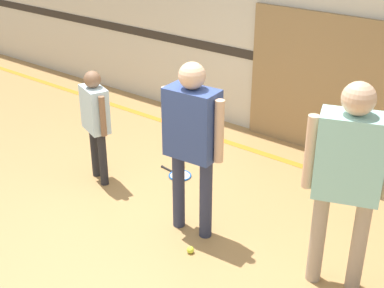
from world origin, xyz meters
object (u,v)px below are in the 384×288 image
at_px(racket_spare_on_floor, 179,175).
at_px(tennis_ball_near_instructor, 190,250).
at_px(person_instructor, 192,132).
at_px(tennis_ball_stray_left, 206,184).
at_px(tennis_ball_by_spare_racket, 182,164).
at_px(person_student_right, 349,167).
at_px(person_student_left, 95,115).

bearing_deg(racket_spare_on_floor, tennis_ball_near_instructor, 140.44).
relative_size(person_instructor, tennis_ball_stray_left, 25.36).
relative_size(person_instructor, tennis_ball_near_instructor, 25.36).
distance_m(tennis_ball_by_spare_racket, tennis_ball_stray_left, 0.54).
xyz_separation_m(person_student_right, tennis_ball_near_instructor, (-1.18, -0.42, -1.06)).
bearing_deg(tennis_ball_by_spare_racket, person_student_left, -123.72).
xyz_separation_m(person_student_left, person_student_right, (2.80, -0.00, 0.30)).
bearing_deg(person_instructor, tennis_ball_stray_left, 113.38).
height_order(tennis_ball_near_instructor, tennis_ball_stray_left, same).
xyz_separation_m(person_instructor, person_student_right, (1.39, 0.13, 0.06)).
xyz_separation_m(racket_spare_on_floor, tennis_ball_near_instructor, (0.98, -1.03, 0.02)).
xyz_separation_m(person_instructor, tennis_ball_stray_left, (-0.38, 0.73, -1.00)).
bearing_deg(person_student_right, tennis_ball_by_spare_racket, -39.41).
relative_size(person_student_left, person_student_right, 0.72).
distance_m(racket_spare_on_floor, tennis_ball_stray_left, 0.39).
xyz_separation_m(person_student_right, racket_spare_on_floor, (-2.16, 0.61, -1.08)).
bearing_deg(tennis_ball_stray_left, tennis_ball_near_instructor, -59.87).
bearing_deg(racket_spare_on_floor, tennis_ball_stray_left, -175.58).
xyz_separation_m(person_student_left, tennis_ball_stray_left, (1.03, 0.59, -0.76)).
distance_m(person_student_left, tennis_ball_by_spare_racket, 1.22).
xyz_separation_m(person_student_right, tennis_ball_stray_left, (-1.77, 0.59, -1.06)).
distance_m(person_instructor, person_student_left, 1.44).
height_order(person_student_left, tennis_ball_stray_left, person_student_left).
bearing_deg(tennis_ball_near_instructor, person_student_right, 19.73).
relative_size(person_student_right, racket_spare_on_floor, 3.81).
bearing_deg(tennis_ball_stray_left, tennis_ball_by_spare_racket, 157.76).
bearing_deg(racket_spare_on_floor, person_instructor, 143.00).
height_order(racket_spare_on_floor, tennis_ball_stray_left, tennis_ball_stray_left).
bearing_deg(person_instructor, person_student_left, 170.26).
bearing_deg(person_instructor, racket_spare_on_floor, 131.83).
xyz_separation_m(person_instructor, tennis_ball_by_spare_racket, (-0.88, 0.93, -1.00)).
height_order(person_instructor, racket_spare_on_floor, person_instructor).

